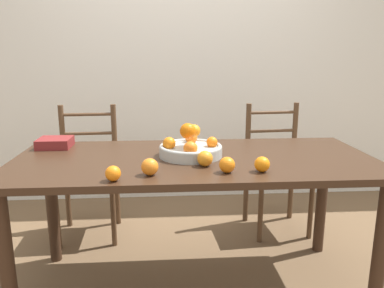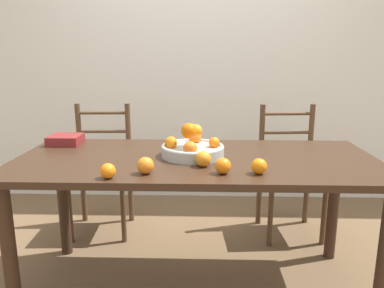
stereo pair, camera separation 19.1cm
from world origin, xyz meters
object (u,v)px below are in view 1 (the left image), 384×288
object	(u,v)px
orange_loose_4	(227,165)
chair_left	(88,175)
book_stack	(55,143)
orange_loose_1	(150,167)
orange_loose_3	(113,173)
fruit_bowl	(190,147)
chair_right	(276,171)
orange_loose_0	(262,164)
orange_loose_2	(205,159)

from	to	relation	value
orange_loose_4	chair_left	size ratio (longest dim) A/B	0.08
orange_loose_4	chair_left	bearing A→B (deg)	130.21
book_stack	orange_loose_1	bearing A→B (deg)	-44.63
orange_loose_4	orange_loose_3	bearing A→B (deg)	-170.75
orange_loose_3	book_stack	world-z (taller)	orange_loose_3
fruit_bowl	orange_loose_4	world-z (taller)	fruit_bowl
orange_loose_3	chair_right	bearing A→B (deg)	45.79
fruit_bowl	chair_left	size ratio (longest dim) A/B	0.36
orange_loose_0	book_stack	distance (m)	1.24
orange_loose_1	book_stack	size ratio (longest dim) A/B	0.42
orange_loose_0	chair_right	bearing A→B (deg)	69.08
fruit_bowl	orange_loose_3	xyz separation A→B (m)	(-0.36, -0.39, -0.02)
fruit_bowl	orange_loose_4	size ratio (longest dim) A/B	4.54
orange_loose_4	book_stack	xyz separation A→B (m)	(-0.94, 0.56, -0.01)
orange_loose_2	book_stack	world-z (taller)	orange_loose_2
orange_loose_2	chair_left	xyz separation A→B (m)	(-0.76, 0.90, -0.36)
orange_loose_1	chair_right	xyz separation A→B (m)	(0.91, 1.02, -0.36)
orange_loose_4	fruit_bowl	bearing A→B (deg)	116.50
orange_loose_4	book_stack	size ratio (longest dim) A/B	0.40
chair_right	book_stack	distance (m)	1.60
chair_left	orange_loose_2	bearing A→B (deg)	-52.17
fruit_bowl	orange_loose_2	distance (m)	0.20
orange_loose_0	orange_loose_2	world-z (taller)	orange_loose_2
orange_loose_0	orange_loose_1	world-z (taller)	orange_loose_1
orange_loose_4	chair_right	size ratio (longest dim) A/B	0.08
orange_loose_0	chair_right	size ratio (longest dim) A/B	0.08
orange_loose_1	book_stack	xyz separation A→B (m)	(-0.58, 0.58, -0.01)
orange_loose_0	orange_loose_1	distance (m)	0.52
orange_loose_1	orange_loose_4	xyz separation A→B (m)	(0.36, 0.01, -0.00)
fruit_bowl	orange_loose_1	distance (m)	0.38
chair_right	book_stack	world-z (taller)	chair_right
orange_loose_3	fruit_bowl	bearing A→B (deg)	46.74
fruit_bowl	orange_loose_3	size ratio (longest dim) A/B	4.96
fruit_bowl	orange_loose_0	xyz separation A→B (m)	(0.32, -0.30, -0.01)
fruit_bowl	orange_loose_2	xyz separation A→B (m)	(0.06, -0.19, -0.01)
fruit_bowl	orange_loose_4	bearing A→B (deg)	-63.50
orange_loose_1	orange_loose_0	bearing A→B (deg)	1.50
orange_loose_1	book_stack	bearing A→B (deg)	135.37
orange_loose_4	orange_loose_0	bearing A→B (deg)	0.39
orange_loose_3	chair_left	xyz separation A→B (m)	(-0.34, 1.10, -0.36)
orange_loose_4	chair_right	bearing A→B (deg)	61.38
orange_loose_4	chair_right	xyz separation A→B (m)	(0.55, 1.01, -0.36)
fruit_bowl	chair_left	xyz separation A→B (m)	(-0.70, 0.71, -0.37)
orange_loose_3	orange_loose_4	distance (m)	0.52
orange_loose_1	book_stack	distance (m)	0.82
chair_left	orange_loose_3	bearing A→B (deg)	-75.14
orange_loose_3	orange_loose_4	size ratio (longest dim) A/B	0.91
orange_loose_3	orange_loose_2	bearing A→B (deg)	24.77
orange_loose_3	book_stack	size ratio (longest dim) A/B	0.36
chair_left	chair_right	bearing A→B (deg)	-2.48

